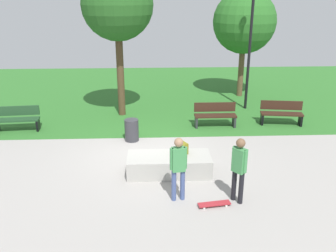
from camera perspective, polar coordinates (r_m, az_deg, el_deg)
The scene contains 14 objects.
ground_plane at distance 11.86m, azimuth -3.53°, elevation -4.20°, with size 28.00×28.00×0.00m, color #9E9993.
grass_lawn at distance 19.08m, azimuth -3.20°, elevation 5.37°, with size 26.60×12.71×0.01m, color #2D6B28.
concrete_ledge at distance 10.46m, azimuth 0.16°, elevation -6.05°, with size 2.37×1.02×0.54m, color #A8A59E.
backpack_on_ledge at distance 10.46m, azimuth 2.34°, elevation -3.48°, with size 0.28×0.20×0.32m, color olive.
skater_performing_trick at distance 8.88m, azimuth 1.64°, elevation -6.06°, with size 0.43×0.25×1.67m.
skater_watching at distance 8.96m, azimuth 11.06°, elevation -6.10°, with size 0.35×0.38×1.68m.
skateboard_by_ledge at distance 9.12m, azimuth 7.26°, elevation -11.99°, with size 0.82×0.32×0.08m.
park_bench_far_left at distance 14.67m, azimuth -22.54°, elevation 1.12°, with size 1.63×0.61×0.91m.
park_bench_near_lamppost at distance 14.11m, azimuth 7.39°, elevation 1.83°, with size 1.60×0.47×0.91m.
park_bench_far_right at distance 14.88m, azimuth 17.33°, elevation 2.04°, with size 1.65×0.69×0.91m.
tree_young_birch at distance 18.10m, azimuth 11.86°, elevation 15.62°, with size 2.96×2.96×5.06m.
tree_leaning_ash at distance 14.84m, azimuth -7.94°, elevation 18.20°, with size 2.79×2.79×5.84m.
lamp_post at distance 16.05m, azimuth 12.74°, elevation 12.87°, with size 0.28×0.28×4.98m.
trash_bin at distance 12.72m, azimuth -5.71°, elevation -0.64°, with size 0.49×0.49×0.77m, color #333338.
Camera 1 is at (0.26, -10.79, 4.91)m, focal length 38.94 mm.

